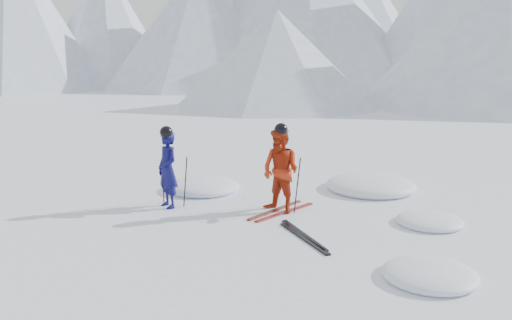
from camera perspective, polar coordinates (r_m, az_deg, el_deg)
The scene contains 12 objects.
ground at distance 9.31m, azimuth 6.55°, elevation -8.44°, with size 160.00×160.00×0.00m, color white.
skier_blue at distance 11.13m, azimuth -9.30°, elevation -1.02°, with size 0.57×0.38×1.57m, color #0D0C4A.
skier_red at distance 10.65m, azimuth 2.61°, elevation -1.15°, with size 0.81×0.63×1.68m, color #AC280D.
pole_blue_left at distance 11.50m, azimuth -9.72°, elevation -1.97°, with size 0.02×0.02×1.05m, color black.
pole_blue_right at distance 11.18m, azimuth -7.45°, elevation -2.29°, with size 0.02×0.02×1.05m, color black.
pole_red_left at distance 11.08m, azimuth 2.09°, elevation -2.13°, with size 0.02×0.02×1.12m, color black.
pole_red_right at distance 10.67m, azimuth 4.37°, elevation -2.69°, with size 0.02×0.02×1.12m, color black.
ski_worn_left at distance 10.92m, azimuth 2.05°, elevation -5.28°, with size 0.09×1.70×0.03m, color black.
ski_worn_right at distance 10.79m, azimuth 3.09°, elevation -5.50°, with size 0.09×1.70×0.03m, color black.
ski_loose_a at distance 9.53m, azimuth 5.03°, elevation -7.83°, with size 0.09×1.70×0.03m, color black.
ski_loose_b at distance 9.36m, azimuth 5.03°, elevation -8.19°, with size 0.09×1.70×0.03m, color black.
snow_lumps at distance 11.76m, azimuth 8.03°, elevation -4.25°, with size 7.49×5.80×0.46m.
Camera 1 is at (4.56, -7.48, 3.13)m, focal length 38.00 mm.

